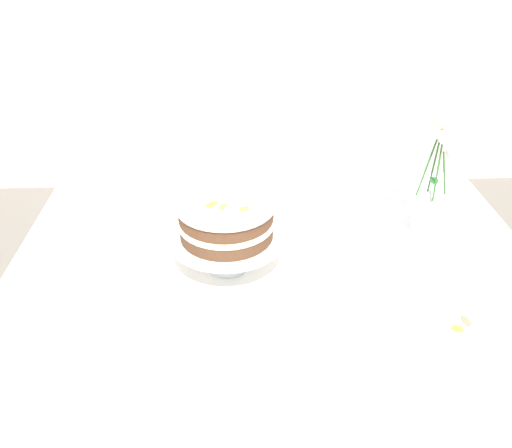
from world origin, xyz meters
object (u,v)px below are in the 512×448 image
object	(u,v)px
dining_table	(274,291)
flower_vase	(431,191)
layer_cake	(226,217)
teacup	(331,294)
cake_stand	(227,240)

from	to	relation	value
dining_table	flower_vase	distance (m)	0.51
dining_table	layer_cake	xyz separation A→B (m)	(-0.12, -0.00, 0.24)
teacup	dining_table	bearing A→B (deg)	128.20
layer_cake	flower_vase	xyz separation A→B (m)	(0.56, 0.14, -0.02)
cake_stand	teacup	xyz separation A→B (m)	(0.24, -0.15, -0.06)
layer_cake	flower_vase	size ratio (longest dim) A/B	0.68
cake_stand	dining_table	bearing A→B (deg)	1.60
layer_cake	teacup	distance (m)	0.32
dining_table	cake_stand	xyz separation A→B (m)	(-0.12, -0.00, 0.17)
cake_stand	flower_vase	size ratio (longest dim) A/B	0.81
dining_table	cake_stand	bearing A→B (deg)	-178.40
teacup	cake_stand	bearing A→B (deg)	148.45
flower_vase	dining_table	bearing A→B (deg)	-162.49
flower_vase	layer_cake	bearing A→B (deg)	-165.83
layer_cake	flower_vase	world-z (taller)	flower_vase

